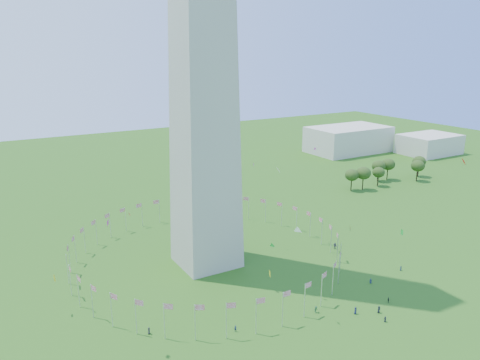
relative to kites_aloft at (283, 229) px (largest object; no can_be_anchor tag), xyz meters
name	(u,v)px	position (x,y,z in m)	size (l,w,h in m)	color
ground	(309,349)	(-9.09, -23.06, -18.43)	(600.00, 600.00, 0.00)	#215012
flag_ring	(207,249)	(-9.09, 26.94, -13.93)	(80.24, 80.24, 9.00)	silver
gov_building_east_a	(348,139)	(140.91, 126.94, -10.43)	(50.00, 30.00, 16.00)	beige
gov_building_east_b	(429,144)	(180.91, 96.94, -12.43)	(35.00, 25.00, 12.00)	beige
crowd	(340,328)	(1.37, -21.44, -17.58)	(77.31, 74.89, 1.98)	#59141A
kites_aloft	(283,229)	(0.00, 0.00, 0.00)	(99.13, 71.67, 34.28)	white
tree_line_east	(387,173)	(105.94, 62.18, -13.27)	(53.72, 16.09, 10.74)	#35531B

